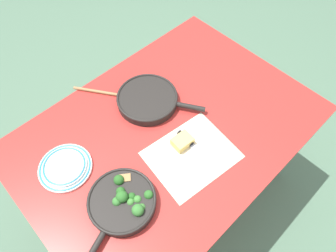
% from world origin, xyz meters
% --- Properties ---
extents(ground_plane, '(14.00, 14.00, 0.00)m').
position_xyz_m(ground_plane, '(0.00, 0.00, 0.00)').
color(ground_plane, '#51755B').
extents(dining_table_red, '(1.36, 0.96, 0.72)m').
position_xyz_m(dining_table_red, '(0.00, 0.00, 0.65)').
color(dining_table_red, '#B72D28').
rests_on(dining_table_red, ground_plane).
extents(skillet_broccoli, '(0.37, 0.27, 0.08)m').
position_xyz_m(skillet_broccoli, '(0.37, 0.13, 0.75)').
color(skillet_broccoli, black).
rests_on(skillet_broccoli, dining_table_red).
extents(skillet_eggs, '(0.31, 0.39, 0.05)m').
position_xyz_m(skillet_eggs, '(-0.04, -0.18, 0.75)').
color(skillet_eggs, black).
rests_on(skillet_eggs, dining_table_red).
extents(wooden_spoon, '(0.23, 0.32, 0.02)m').
position_xyz_m(wooden_spoon, '(0.05, -0.31, 0.73)').
color(wooden_spoon, '#A87A4C').
rests_on(wooden_spoon, dining_table_red).
extents(parchment_sheet, '(0.39, 0.33, 0.00)m').
position_xyz_m(parchment_sheet, '(0.02, 0.17, 0.72)').
color(parchment_sheet, beige).
rests_on(parchment_sheet, dining_table_red).
extents(grater_knife, '(0.04, 0.25, 0.02)m').
position_xyz_m(grater_knife, '(-0.01, 0.14, 0.73)').
color(grater_knife, silver).
rests_on(grater_knife, dining_table_red).
extents(cheese_block, '(0.09, 0.07, 0.04)m').
position_xyz_m(cheese_block, '(0.01, 0.10, 0.74)').
color(cheese_block, '#EACC66').
rests_on(cheese_block, dining_table_red).
extents(dinner_plate_stack, '(0.23, 0.23, 0.03)m').
position_xyz_m(dinner_plate_stack, '(0.45, -0.15, 0.74)').
color(dinner_plate_stack, white).
rests_on(dinner_plate_stack, dining_table_red).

